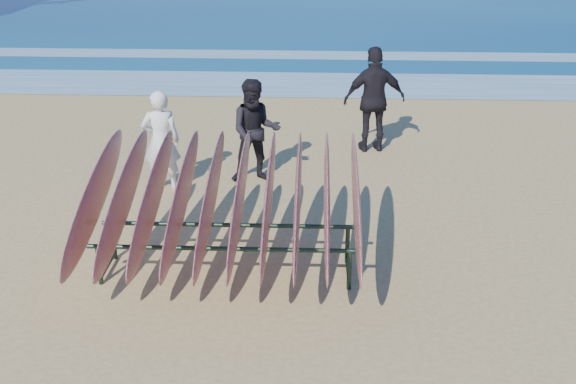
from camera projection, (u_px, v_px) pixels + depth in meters
The scene contains 7 objects.
ground at pixel (285, 293), 8.43m from camera, with size 120.00×120.00×0.00m, color tan.
foam_near at pixel (306, 84), 17.66m from camera, with size 160.00×160.00×0.00m, color white.
foam_far at pixel (309, 55), 20.89m from camera, with size 160.00×160.00×0.00m, color white.
surfboard_rack at pixel (225, 200), 8.51m from camera, with size 3.21×2.97×1.64m.
person_white at pixel (161, 141), 11.11m from camera, with size 0.58×0.38×1.60m, color white.
person_dark_a at pixel (255, 131), 11.43m from camera, with size 0.81×0.63×1.67m, color black.
person_dark_b at pixel (374, 100), 12.79m from camera, with size 1.11×0.46×1.89m, color black.
Camera 1 is at (0.39, -7.33, 4.32)m, focal length 45.00 mm.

